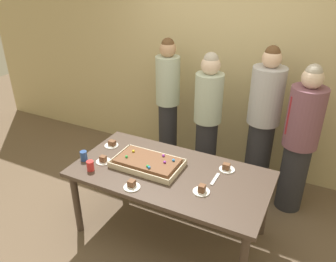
% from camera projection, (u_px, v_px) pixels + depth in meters
% --- Properties ---
extents(ground_plane, '(12.00, 12.00, 0.00)m').
position_uv_depth(ground_plane, '(170.00, 231.00, 3.52)').
color(ground_plane, brown).
extents(interior_back_panel, '(8.00, 0.12, 3.00)m').
position_uv_depth(interior_back_panel, '(228.00, 55.00, 4.10)').
color(interior_back_panel, '#CCB784').
rests_on(interior_back_panel, ground_plane).
extents(party_table, '(1.87, 0.96, 0.74)m').
position_uv_depth(party_table, '(170.00, 179.00, 3.22)').
color(party_table, '#47382D').
rests_on(party_table, ground_plane).
extents(sheet_cake, '(0.67, 0.40, 0.10)m').
position_uv_depth(sheet_cake, '(147.00, 163.00, 3.26)').
color(sheet_cake, beige).
rests_on(sheet_cake, party_table).
extents(plated_slice_near_left, '(0.15, 0.15, 0.07)m').
position_uv_depth(plated_slice_near_left, '(132.00, 185.00, 2.96)').
color(plated_slice_near_left, white).
rests_on(plated_slice_near_left, party_table).
extents(plated_slice_near_right, '(0.15, 0.15, 0.07)m').
position_uv_depth(plated_slice_near_right, '(103.00, 160.00, 3.33)').
color(plated_slice_near_right, white).
rests_on(plated_slice_near_right, party_table).
extents(plated_slice_far_left, '(0.15, 0.15, 0.06)m').
position_uv_depth(plated_slice_far_left, '(112.00, 144.00, 3.62)').
color(plated_slice_far_left, white).
rests_on(plated_slice_far_left, party_table).
extents(plated_slice_far_right, '(0.15, 0.15, 0.08)m').
position_uv_depth(plated_slice_far_right, '(202.00, 190.00, 2.90)').
color(plated_slice_far_right, white).
rests_on(plated_slice_far_right, party_table).
extents(plated_slice_center_front, '(0.15, 0.15, 0.07)m').
position_uv_depth(plated_slice_center_front, '(227.00, 168.00, 3.21)').
color(plated_slice_center_front, white).
rests_on(plated_slice_center_front, party_table).
extents(drink_cup_nearest, '(0.07, 0.07, 0.10)m').
position_uv_depth(drink_cup_nearest, '(84.00, 156.00, 3.35)').
color(drink_cup_nearest, '#2D5199').
rests_on(drink_cup_nearest, party_table).
extents(drink_cup_middle, '(0.07, 0.07, 0.10)m').
position_uv_depth(drink_cup_middle, '(90.00, 166.00, 3.19)').
color(drink_cup_middle, red).
rests_on(drink_cup_middle, party_table).
extents(cake_server_utensil, '(0.03, 0.20, 0.01)m').
position_uv_depth(cake_server_utensil, '(215.00, 179.00, 3.08)').
color(cake_server_utensil, silver).
rests_on(cake_server_utensil, party_table).
extents(person_serving_front, '(0.33, 0.33, 1.65)m').
position_uv_depth(person_serving_front, '(208.00, 118.00, 3.96)').
color(person_serving_front, '#28282D').
rests_on(person_serving_front, ground_plane).
extents(person_green_shirt_behind, '(0.30, 0.30, 1.73)m').
position_uv_depth(person_green_shirt_behind, '(168.00, 103.00, 4.25)').
color(person_green_shirt_behind, '#28282D').
rests_on(person_green_shirt_behind, ground_plane).
extents(person_striped_tie_right, '(0.36, 0.36, 1.77)m').
position_uv_depth(person_striped_tie_right, '(263.00, 121.00, 3.77)').
color(person_striped_tie_right, '#28282D').
rests_on(person_striped_tie_right, ground_plane).
extents(person_left_edge_reaching, '(0.36, 0.36, 1.67)m').
position_uv_depth(person_left_edge_reaching, '(300.00, 140.00, 3.49)').
color(person_left_edge_reaching, '#28282D').
rests_on(person_left_edge_reaching, ground_plane).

